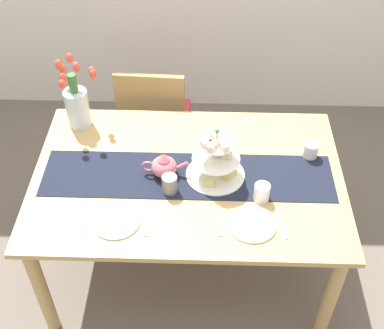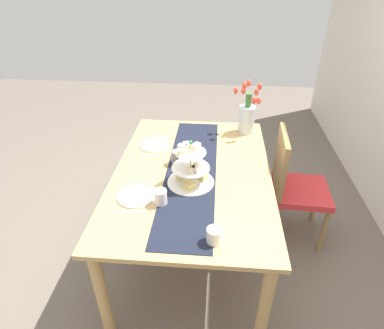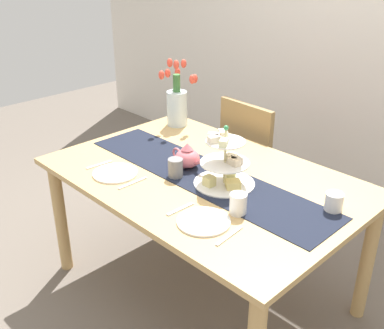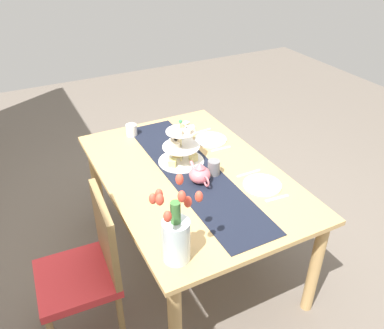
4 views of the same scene
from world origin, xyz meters
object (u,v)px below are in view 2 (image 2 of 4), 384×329
(tiered_cake_stand, at_px, (190,170))
(cream_jug, at_px, (214,236))
(knife_left, at_px, (151,155))
(knife_right, at_px, (130,212))
(tulip_vase, at_px, (247,115))
(teapot, at_px, (194,154))
(fork_left, at_px, (158,137))
(dinner_plate_right, at_px, (136,196))
(mug_white_text, at_px, (161,197))
(fork_right, at_px, (141,182))
(chair_left, at_px, (293,183))
(dinner_plate_left, at_px, (155,145))
(mug_grey, at_px, (177,157))
(dining_table, at_px, (192,182))

(tiered_cake_stand, relative_size, cream_jug, 3.58)
(knife_left, distance_m, knife_right, 0.63)
(tulip_vase, relative_size, knife_right, 2.57)
(tiered_cake_stand, xyz_separation_m, teapot, (-0.26, 0.00, -0.04))
(cream_jug, bearing_deg, knife_left, -149.69)
(fork_left, distance_m, dinner_plate_right, 0.78)
(dinner_plate_right, bearing_deg, cream_jug, 55.36)
(mug_white_text, bearing_deg, teapot, 162.03)
(dinner_plate_right, bearing_deg, knife_left, 180.00)
(tulip_vase, bearing_deg, fork_right, -41.96)
(fork_right, bearing_deg, teapot, 132.08)
(knife_left, bearing_deg, fork_left, 180.00)
(knife_left, relative_size, knife_right, 1.00)
(chair_left, relative_size, dinner_plate_right, 3.96)
(tulip_vase, distance_m, knife_left, 0.85)
(dinner_plate_left, distance_m, knife_left, 0.15)
(chair_left, height_order, tiered_cake_stand, tiered_cake_stand)
(tiered_cake_stand, height_order, knife_left, tiered_cake_stand)
(dinner_plate_right, relative_size, knife_right, 1.35)
(tiered_cake_stand, bearing_deg, dinner_plate_right, -62.00)
(cream_jug, distance_m, mug_white_text, 0.42)
(tiered_cake_stand, xyz_separation_m, fork_right, (0.02, -0.32, -0.10))
(teapot, relative_size, mug_grey, 2.51)
(fork_left, height_order, mug_white_text, mug_white_text)
(fork_right, bearing_deg, mug_white_text, 39.02)
(knife_left, height_order, knife_right, same)
(teapot, distance_m, knife_left, 0.33)
(dinner_plate_right, bearing_deg, teapot, 143.68)
(knife_right, xyz_separation_m, mug_grey, (-0.54, 0.20, 0.05))
(teapot, distance_m, cream_jug, 0.78)
(fork_left, bearing_deg, dinner_plate_right, 0.00)
(chair_left, distance_m, fork_right, 1.17)
(dinner_plate_right, distance_m, fork_right, 0.15)
(fork_left, relative_size, mug_white_text, 1.58)
(dinner_plate_right, bearing_deg, mug_white_text, 71.86)
(mug_grey, bearing_deg, knife_right, -20.34)
(tiered_cake_stand, relative_size, mug_white_text, 3.20)
(fork_right, relative_size, mug_white_text, 1.58)
(cream_jug, bearing_deg, fork_right, -134.82)
(fork_left, relative_size, dinner_plate_right, 0.65)
(tulip_vase, bearing_deg, cream_jug, -10.33)
(tulip_vase, distance_m, dinner_plate_left, 0.78)
(teapot, xyz_separation_m, mug_grey, (0.04, -0.12, -0.01))
(tulip_vase, bearing_deg, knife_left, -57.85)
(fork_right, bearing_deg, cream_jug, 45.18)
(tulip_vase, height_order, dinner_plate_right, tulip_vase)
(cream_jug, relative_size, dinner_plate_right, 0.37)
(knife_right, bearing_deg, tiered_cake_stand, 134.73)
(dining_table, height_order, cream_jug, cream_jug)
(fork_right, height_order, mug_white_text, mug_white_text)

